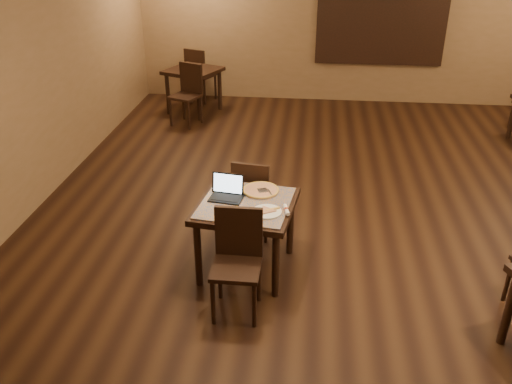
# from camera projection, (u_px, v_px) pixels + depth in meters

# --- Properties ---
(ground) EXTENTS (10.00, 10.00, 0.00)m
(ground) POSITION_uv_depth(u_px,v_px,m) (364.00, 233.00, 6.20)
(ground) COLOR black
(ground) RESTS_ON ground
(wall_back) EXTENTS (8.00, 0.02, 3.00)m
(wall_back) POSITION_uv_depth(u_px,v_px,m) (353.00, 21.00, 9.94)
(wall_back) COLOR brown
(wall_back) RESTS_ON ground
(wall_left) EXTENTS (0.02, 10.00, 3.00)m
(wall_left) POSITION_uv_depth(u_px,v_px,m) (6.00, 94.00, 5.91)
(wall_left) COLOR brown
(wall_left) RESTS_ON ground
(mural) EXTENTS (2.34, 0.05, 1.64)m
(mural) POSITION_uv_depth(u_px,v_px,m) (382.00, 19.00, 9.83)
(mural) COLOR #25558A
(mural) RESTS_ON wall_back
(tiled_table) EXTENTS (1.03, 1.03, 0.76)m
(tiled_table) POSITION_uv_depth(u_px,v_px,m) (246.00, 212.00, 5.29)
(tiled_table) COLOR black
(tiled_table) RESTS_ON ground
(chair_main_near) EXTENTS (0.43, 0.43, 0.98)m
(chair_main_near) POSITION_uv_depth(u_px,v_px,m) (237.00, 255.00, 4.80)
(chair_main_near) COLOR black
(chair_main_near) RESTS_ON ground
(chair_main_far) EXTENTS (0.45, 0.45, 0.94)m
(chair_main_far) POSITION_uv_depth(u_px,v_px,m) (252.00, 194.00, 5.90)
(chair_main_far) COLOR black
(chair_main_far) RESTS_ON ground
(laptop) EXTENTS (0.35, 0.29, 0.22)m
(laptop) POSITION_uv_depth(u_px,v_px,m) (227.00, 191.00, 5.33)
(laptop) COLOR black
(laptop) RESTS_ON tiled_table
(plate) EXTENTS (0.28, 0.28, 0.02)m
(plate) POSITION_uv_depth(u_px,v_px,m) (267.00, 212.00, 5.06)
(plate) COLOR white
(plate) RESTS_ON tiled_table
(pizza_slice) EXTENTS (0.25, 0.25, 0.02)m
(pizza_slice) POSITION_uv_depth(u_px,v_px,m) (267.00, 210.00, 5.05)
(pizza_slice) COLOR beige
(pizza_slice) RESTS_ON plate
(pizza_pan) EXTENTS (0.36, 0.36, 0.01)m
(pizza_pan) POSITION_uv_depth(u_px,v_px,m) (261.00, 191.00, 5.44)
(pizza_pan) COLOR silver
(pizza_pan) RESTS_ON tiled_table
(pizza_whole) EXTENTS (0.37, 0.37, 0.03)m
(pizza_whole) POSITION_uv_depth(u_px,v_px,m) (261.00, 190.00, 5.44)
(pizza_whole) COLOR beige
(pizza_whole) RESTS_ON pizza_pan
(spatula) EXTENTS (0.17, 0.24, 0.01)m
(spatula) POSITION_uv_depth(u_px,v_px,m) (263.00, 190.00, 5.41)
(spatula) COLOR silver
(spatula) RESTS_ON pizza_whole
(napkin_roll) EXTENTS (0.08, 0.18, 0.04)m
(napkin_roll) POSITION_uv_depth(u_px,v_px,m) (286.00, 210.00, 5.07)
(napkin_roll) COLOR white
(napkin_roll) RESTS_ON tiled_table
(other_table_b) EXTENTS (1.10, 1.10, 0.79)m
(other_table_b) POSITION_uv_depth(u_px,v_px,m) (193.00, 76.00, 9.71)
(other_table_b) COLOR black
(other_table_b) RESTS_ON ground
(other_table_b_chair_near) EXTENTS (0.58, 0.58, 1.02)m
(other_table_b_chair_near) POSITION_uv_depth(u_px,v_px,m) (188.00, 90.00, 9.21)
(other_table_b_chair_near) COLOR black
(other_table_b_chair_near) RESTS_ON ground
(other_table_b_chair_far) EXTENTS (0.58, 0.58, 1.02)m
(other_table_b_chair_far) POSITION_uv_depth(u_px,v_px,m) (198.00, 72.00, 10.29)
(other_table_b_chair_far) COLOR black
(other_table_b_chair_far) RESTS_ON ground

